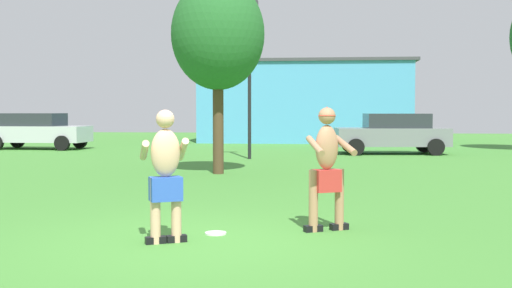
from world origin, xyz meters
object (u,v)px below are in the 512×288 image
at_px(lamp_post, 249,62).
at_px(tree_right_field, 218,35).
at_px(player_with_cap, 327,162).
at_px(car_gray_mid_lot, 393,133).
at_px(player_in_blue, 165,172).
at_px(frisbee, 216,233).
at_px(car_silver_near_post, 38,130).

relative_size(lamp_post, tree_right_field, 1.06).
bearing_deg(tree_right_field, player_with_cap, -69.96).
relative_size(car_gray_mid_lot, lamp_post, 0.81).
relative_size(player_in_blue, car_gray_mid_lot, 0.38).
distance_m(player_in_blue, tree_right_field, 9.28).
xyz_separation_m(player_in_blue, frisbee, (0.54, 0.62, -0.89)).
xyz_separation_m(player_with_cap, frisbee, (-1.52, -0.40, -0.96)).
distance_m(player_with_cap, lamp_post, 13.50).
height_order(player_with_cap, car_silver_near_post, player_with_cap).
distance_m(player_with_cap, car_silver_near_post, 21.68).
bearing_deg(player_in_blue, frisbee, 49.14).
relative_size(player_in_blue, frisbee, 5.77).
bearing_deg(car_silver_near_post, lamp_post, -25.11).
bearing_deg(player_with_cap, frisbee, -165.19).
relative_size(player_with_cap, lamp_post, 0.32).
bearing_deg(lamp_post, car_gray_mid_lot, 30.92).
xyz_separation_m(frisbee, car_gray_mid_lot, (4.18, 16.58, 0.81)).
bearing_deg(player_with_cap, lamp_post, 101.31).
xyz_separation_m(player_with_cap, player_in_blue, (-2.06, -1.02, -0.06)).
xyz_separation_m(car_gray_mid_lot, lamp_post, (-5.27, -3.16, 2.57)).
height_order(player_in_blue, tree_right_field, tree_right_field).
height_order(player_in_blue, lamp_post, lamp_post).
xyz_separation_m(player_in_blue, lamp_post, (-0.55, 14.05, 2.49)).
relative_size(player_in_blue, lamp_post, 0.31).
height_order(car_silver_near_post, tree_right_field, tree_right_field).
bearing_deg(car_gray_mid_lot, car_silver_near_post, 174.36).
bearing_deg(player_in_blue, car_gray_mid_lot, 74.65).
relative_size(car_silver_near_post, lamp_post, 0.79).
xyz_separation_m(car_silver_near_post, tree_right_field, (9.70, -9.89, 2.87)).
relative_size(car_gray_mid_lot, tree_right_field, 0.85).
bearing_deg(tree_right_field, frisbee, -80.81).
height_order(frisbee, car_gray_mid_lot, car_gray_mid_lot).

